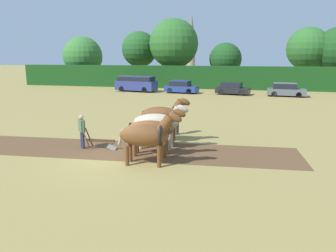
{
  "coord_description": "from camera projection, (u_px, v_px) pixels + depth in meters",
  "views": [
    {
      "loc": [
        5.74,
        -13.57,
        4.65
      ],
      "look_at": [
        1.99,
        2.33,
        1.1
      ],
      "focal_mm": 35.0,
      "sensor_mm": 36.0,
      "label": 1
    }
  ],
  "objects": [
    {
      "name": "tree_center",
      "position": [
        225.0,
        59.0,
        50.75
      ],
      "size": [
        4.98,
        4.98,
        6.53
      ],
      "color": "#4C3823",
      "rests_on": "ground"
    },
    {
      "name": "parked_car_center_left",
      "position": [
        232.0,
        89.0,
        39.16
      ],
      "size": [
        4.17,
        2.54,
        1.45
      ],
      "rotation": [
        0.0,
        0.0,
        -0.19
      ],
      "color": "black",
      "rests_on": "ground"
    },
    {
      "name": "ground_plane",
      "position": [
        115.0,
        157.0,
        15.18
      ],
      "size": [
        240.0,
        240.0,
        0.0
      ],
      "primitive_type": "plane",
      "color": "#998447"
    },
    {
      "name": "hedgerow",
      "position": [
        204.0,
        77.0,
        46.0
      ],
      "size": [
        56.05,
        1.53,
        3.15
      ],
      "primitive_type": "cube",
      "color": "#194719",
      "rests_on": "ground"
    },
    {
      "name": "tree_far_left",
      "position": [
        83.0,
        56.0,
        54.53
      ],
      "size": [
        6.49,
        6.49,
        7.67
      ],
      "color": "#4C3823",
      "rests_on": "ground"
    },
    {
      "name": "parked_car_left",
      "position": [
        181.0,
        87.0,
        40.7
      ],
      "size": [
        4.25,
        2.41,
        1.55
      ],
      "rotation": [
        0.0,
        0.0,
        -0.15
      ],
      "color": "navy",
      "rests_on": "ground"
    },
    {
      "name": "church_spire",
      "position": [
        191.0,
        42.0,
        86.07
      ],
      "size": [
        2.38,
        2.38,
        15.46
      ],
      "color": "gray",
      "rests_on": "ground"
    },
    {
      "name": "draft_horse_trail_left",
      "position": [
        158.0,
        123.0,
        16.44
      ],
      "size": [
        2.94,
        1.12,
        2.34
      ],
      "rotation": [
        0.0,
        0.0,
        0.07
      ],
      "color": "#B2A38E",
      "rests_on": "ground"
    },
    {
      "name": "farmer_at_plow",
      "position": [
        82.0,
        129.0,
        16.45
      ],
      "size": [
        0.51,
        0.51,
        1.73
      ],
      "rotation": [
        0.0,
        0.0,
        0.78
      ],
      "color": "#28334C",
      "rests_on": "ground"
    },
    {
      "name": "tree_center_left",
      "position": [
        174.0,
        44.0,
        50.17
      ],
      "size": [
        7.52,
        7.52,
        10.12
      ],
      "color": "brown",
      "rests_on": "ground"
    },
    {
      "name": "tree_center_right",
      "position": [
        308.0,
        49.0,
        48.46
      ],
      "size": [
        6.26,
        6.26,
        8.71
      ],
      "color": "brown",
      "rests_on": "ground"
    },
    {
      "name": "draft_horse_trail_right",
      "position": [
        162.0,
        116.0,
        17.67
      ],
      "size": [
        2.83,
        1.19,
        2.5
      ],
      "rotation": [
        0.0,
        0.0,
        0.07
      ],
      "color": "brown",
      "rests_on": "ground"
    },
    {
      "name": "tree_left",
      "position": [
        139.0,
        49.0,
        53.68
      ],
      "size": [
        5.78,
        5.78,
        8.47
      ],
      "color": "#4C3823",
      "rests_on": "ground"
    },
    {
      "name": "draft_horse_lead_left",
      "position": [
        147.0,
        135.0,
        13.94
      ],
      "size": [
        2.86,
        1.15,
        2.38
      ],
      "rotation": [
        0.0,
        0.0,
        0.07
      ],
      "color": "brown",
      "rests_on": "ground"
    },
    {
      "name": "parked_car_center",
      "position": [
        286.0,
        90.0,
        37.41
      ],
      "size": [
        4.36,
        2.19,
        1.54
      ],
      "rotation": [
        0.0,
        0.0,
        -0.09
      ],
      "color": "#565B66",
      "rests_on": "ground"
    },
    {
      "name": "plowed_furrow_strip",
      "position": [
        95.0,
        149.0,
        16.58
      ],
      "size": [
        20.42,
        4.92,
        0.01
      ],
      "primitive_type": "cube",
      "rotation": [
        0.0,
        0.0,
        0.07
      ],
      "color": "brown",
      "rests_on": "ground"
    },
    {
      "name": "farmer_beside_team",
      "position": [
        177.0,
        118.0,
        19.38
      ],
      "size": [
        0.43,
        0.67,
        1.72
      ],
      "rotation": [
        0.0,
        0.0,
        -0.05
      ],
      "color": "#38332D",
      "rests_on": "ground"
    },
    {
      "name": "plow",
      "position": [
        103.0,
        143.0,
        16.44
      ],
      "size": [
        1.72,
        0.49,
        1.13
      ],
      "rotation": [
        0.0,
        0.0,
        0.07
      ],
      "color": "#4C331E",
      "rests_on": "ground"
    },
    {
      "name": "draft_horse_lead_right",
      "position": [
        153.0,
        129.0,
        15.19
      ],
      "size": [
        2.9,
        1.01,
        2.35
      ],
      "rotation": [
        0.0,
        0.0,
        0.07
      ],
      "color": "brown",
      "rests_on": "ground"
    },
    {
      "name": "parked_van",
      "position": [
        136.0,
        84.0,
        42.37
      ],
      "size": [
        5.57,
        2.78,
        1.97
      ],
      "rotation": [
        0.0,
        0.0,
        -0.17
      ],
      "color": "navy",
      "rests_on": "ground"
    }
  ]
}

